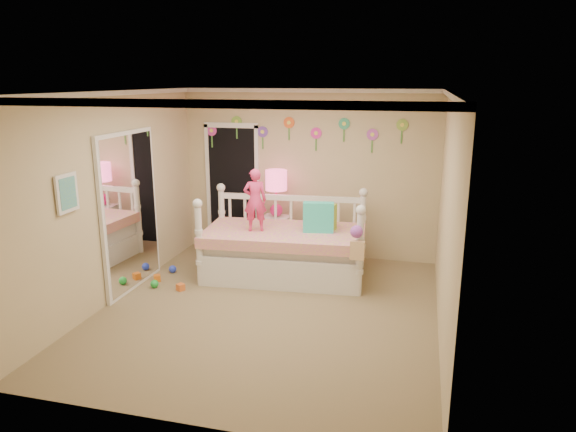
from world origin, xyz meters
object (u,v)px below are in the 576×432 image
(child, at_px, (255,200))
(nightstand, at_px, (277,237))
(table_lamp, at_px, (276,186))
(daybed, at_px, (284,235))

(child, height_order, nightstand, child)
(nightstand, relative_size, table_lamp, 0.94)
(table_lamp, bearing_deg, daybed, -66.24)
(nightstand, distance_m, table_lamp, 0.82)
(child, relative_size, nightstand, 1.29)
(nightstand, height_order, table_lamp, table_lamp)
(daybed, bearing_deg, child, -164.32)
(daybed, distance_m, child, 0.65)
(daybed, distance_m, nightstand, 0.83)
(child, bearing_deg, table_lamp, -113.76)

